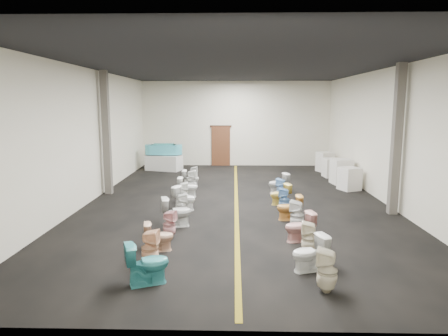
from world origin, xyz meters
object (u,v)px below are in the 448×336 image
(toilet_right_7, at_px, (280,194))
(toilet_right_9, at_px, (279,183))
(display_table, at_px, (164,163))
(toilet_right_8, at_px, (281,189))
(toilet_right_6, at_px, (284,200))
(appliance_crate_a, at_px, (349,179))
(toilet_left_11, at_px, (193,175))
(toilet_right_1, at_px, (310,253))
(toilet_left_10, at_px, (191,178))
(toilet_left_4, at_px, (176,212))
(toilet_right_3, at_px, (300,227))
(appliance_crate_b, at_px, (341,172))
(toilet_right_0, at_px, (327,271))
(toilet_left_5, at_px, (182,205))
(toilet_left_6, at_px, (185,198))
(toilet_right_2, at_px, (309,238))
(toilet_left_2, at_px, (159,236))
(toilet_left_8, at_px, (188,187))
(toilet_left_3, at_px, (169,224))
(appliance_crate_c, at_px, (332,168))
(bathtub, at_px, (164,149))
(toilet_right_4, at_px, (297,215))
(toilet_left_1, at_px, (150,248))
(toilet_left_9, at_px, (192,180))
(toilet_left_7, at_px, (183,192))
(toilet_left_0, at_px, (147,263))
(toilet_right_5, at_px, (289,208))
(appliance_crate_d, at_px, (325,162))

(toilet_right_7, relative_size, toilet_right_9, 0.91)
(display_table, distance_m, toilet_right_8, 7.91)
(toilet_right_6, bearing_deg, appliance_crate_a, 148.65)
(toilet_left_11, bearing_deg, toilet_right_1, -154.54)
(toilet_left_10, xyz_separation_m, toilet_right_8, (3.42, -2.03, 0.03))
(toilet_left_4, height_order, toilet_right_3, toilet_left_4)
(appliance_crate_b, bearing_deg, toilet_left_4, -135.17)
(toilet_left_11, distance_m, toilet_right_0, 10.46)
(toilet_left_4, height_order, toilet_left_5, toilet_left_4)
(toilet_right_3, bearing_deg, toilet_right_1, -16.31)
(toilet_left_6, relative_size, toilet_left_10, 1.10)
(toilet_right_2, bearing_deg, toilet_left_4, -112.40)
(toilet_left_2, bearing_deg, toilet_right_0, -131.29)
(toilet_left_8, relative_size, toilet_right_2, 0.95)
(toilet_right_9, bearing_deg, toilet_right_1, -16.76)
(toilet_left_3, xyz_separation_m, toilet_right_7, (3.15, 3.42, -0.01))
(toilet_left_5, bearing_deg, toilet_left_10, -6.95)
(toilet_right_2, height_order, toilet_right_6, toilet_right_2)
(toilet_right_9, bearing_deg, appliance_crate_c, 125.16)
(toilet_left_3, height_order, toilet_right_9, toilet_right_9)
(display_table, distance_m, bathtub, 0.69)
(toilet_right_4, bearing_deg, toilet_left_1, -36.72)
(toilet_right_4, relative_size, toilet_right_9, 1.05)
(appliance_crate_b, relative_size, toilet_right_4, 1.29)
(toilet_right_1, bearing_deg, toilet_left_8, -172.55)
(toilet_right_6, bearing_deg, toilet_left_3, -40.34)
(toilet_right_8, bearing_deg, toilet_left_9, -89.13)
(toilet_left_7, bearing_deg, display_table, 5.69)
(appliance_crate_b, distance_m, toilet_left_3, 9.26)
(toilet_left_0, bearing_deg, display_table, -13.42)
(toilet_left_3, distance_m, toilet_left_11, 7.08)
(toilet_left_7, xyz_separation_m, toilet_right_7, (3.26, -0.20, -0.00))
(toilet_right_1, height_order, toilet_right_2, toilet_right_2)
(appliance_crate_b, relative_size, toilet_right_5, 1.41)
(toilet_left_8, bearing_deg, toilet_left_6, -176.16)
(toilet_left_5, bearing_deg, toilet_left_11, -7.69)
(toilet_left_9, relative_size, toilet_right_2, 1.08)
(toilet_left_3, relative_size, toilet_left_8, 0.99)
(appliance_crate_b, xyz_separation_m, appliance_crate_d, (0.00, 3.04, -0.04))
(toilet_left_3, relative_size, toilet_right_2, 0.94)
(toilet_left_8, relative_size, toilet_right_7, 1.03)
(toilet_right_1, xyz_separation_m, toilet_right_3, (0.08, 1.73, -0.00))
(appliance_crate_c, height_order, toilet_right_5, appliance_crate_c)
(toilet_left_6, bearing_deg, toilet_left_5, -156.91)
(toilet_left_6, relative_size, toilet_left_8, 1.04)
(toilet_left_8, distance_m, toilet_left_9, 0.98)
(appliance_crate_b, bearing_deg, toilet_right_2, -109.38)
(toilet_right_1, bearing_deg, toilet_right_7, 160.72)
(bathtub, relative_size, toilet_left_0, 2.30)
(toilet_left_2, bearing_deg, toilet_left_4, -15.56)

